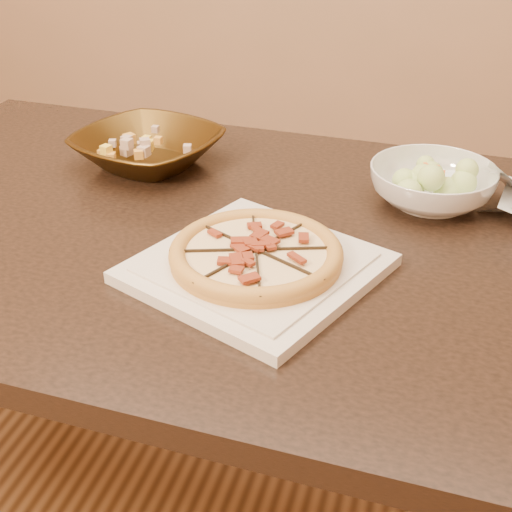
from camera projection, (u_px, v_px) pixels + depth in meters
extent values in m
cube|color=brown|center=(192.00, 461.00, 1.73)|extent=(4.00, 4.00, 0.02)
cube|color=black|center=(207.00, 234.00, 1.18)|extent=(1.43, 0.95, 0.04)
cylinder|color=black|center=(33.00, 264.00, 1.82)|extent=(0.07, 0.07, 0.71)
cube|color=beige|center=(256.00, 268.00, 1.03)|extent=(0.40, 0.40, 0.02)
cube|color=beige|center=(256.00, 262.00, 1.03)|extent=(0.34, 0.34, 0.00)
cylinder|color=#DFA450|center=(256.00, 257.00, 1.02)|extent=(0.25, 0.25, 0.01)
torus|color=#DFA450|center=(256.00, 252.00, 1.02)|extent=(0.25, 0.25, 0.03)
cylinder|color=#F8EDB2|center=(256.00, 253.00, 1.02)|extent=(0.20, 0.20, 0.01)
cube|color=black|center=(256.00, 250.00, 1.02)|extent=(0.08, 0.23, 0.01)
cube|color=black|center=(256.00, 250.00, 1.02)|extent=(0.22, 0.11, 0.01)
cube|color=black|center=(256.00, 250.00, 1.02)|extent=(0.23, 0.08, 0.01)
cube|color=black|center=(256.00, 250.00, 1.02)|extent=(0.11, 0.22, 0.01)
cube|color=maroon|center=(269.00, 248.00, 1.02)|extent=(0.03, 0.02, 0.00)
cube|color=maroon|center=(283.00, 244.00, 1.03)|extent=(0.03, 0.02, 0.00)
cube|color=maroon|center=(293.00, 236.00, 1.04)|extent=(0.03, 0.03, 0.00)
cube|color=maroon|center=(268.00, 242.00, 1.03)|extent=(0.02, 0.03, 0.00)
cube|color=maroon|center=(271.00, 234.00, 1.05)|extent=(0.02, 0.03, 0.00)
cube|color=maroon|center=(266.00, 225.00, 1.07)|extent=(0.02, 0.02, 0.00)
cube|color=maroon|center=(255.00, 237.00, 1.04)|extent=(0.02, 0.03, 0.00)
cube|color=maroon|center=(245.00, 231.00, 1.06)|extent=(0.02, 0.03, 0.00)
cube|color=maroon|center=(228.00, 226.00, 1.07)|extent=(0.03, 0.03, 0.00)
cube|color=maroon|center=(236.00, 239.00, 1.04)|extent=(0.03, 0.02, 0.00)
cube|color=maroon|center=(218.00, 238.00, 1.04)|extent=(0.03, 0.02, 0.00)
cube|color=maroon|center=(241.00, 246.00, 1.02)|extent=(0.02, 0.02, 0.00)
cube|color=maroon|center=(224.00, 249.00, 1.01)|extent=(0.03, 0.02, 0.00)
cube|color=maroon|center=(209.00, 256.00, 1.00)|extent=(0.03, 0.02, 0.00)
cube|color=maroon|center=(239.00, 254.00, 1.00)|extent=(0.03, 0.03, 0.00)
cube|color=maroon|center=(230.00, 262.00, 0.98)|extent=(0.02, 0.03, 0.00)
cube|color=maroon|center=(230.00, 273.00, 0.96)|extent=(0.02, 0.03, 0.00)
cube|color=maroon|center=(250.00, 261.00, 0.98)|extent=(0.02, 0.02, 0.00)
cube|color=maroon|center=(258.00, 270.00, 0.96)|extent=(0.02, 0.03, 0.00)
cube|color=maroon|center=(260.00, 255.00, 1.00)|extent=(0.02, 0.03, 0.00)
cube|color=maroon|center=(273.00, 261.00, 0.98)|extent=(0.03, 0.03, 0.00)
cube|color=maroon|center=(292.00, 264.00, 0.98)|extent=(0.03, 0.02, 0.00)
cube|color=maroon|center=(273.00, 252.00, 1.00)|extent=(0.03, 0.02, 0.00)
cube|color=maroon|center=(290.00, 252.00, 1.01)|extent=(0.02, 0.02, 0.00)
imported|color=#483111|center=(148.00, 149.00, 1.37)|extent=(0.33, 0.33, 0.06)
cube|color=tan|center=(146.00, 126.00, 1.34)|extent=(0.03, 0.03, 0.03)
cube|color=gold|center=(156.00, 126.00, 1.34)|extent=(0.03, 0.03, 0.03)
cube|color=yellow|center=(164.00, 124.00, 1.35)|extent=(0.03, 0.03, 0.03)
cube|color=tan|center=(169.00, 120.00, 1.37)|extent=(0.03, 0.03, 0.03)
cube|color=gold|center=(149.00, 125.00, 1.35)|extent=(0.03, 0.03, 0.03)
cube|color=yellow|center=(151.00, 121.00, 1.36)|extent=(0.03, 0.03, 0.03)
cube|color=tan|center=(146.00, 118.00, 1.38)|extent=(0.03, 0.03, 0.03)
cube|color=gold|center=(146.00, 126.00, 1.34)|extent=(0.03, 0.03, 0.03)
cube|color=yellow|center=(140.00, 124.00, 1.35)|extent=(0.03, 0.03, 0.03)
cube|color=tan|center=(130.00, 123.00, 1.36)|extent=(0.03, 0.03, 0.03)
cube|color=gold|center=(118.00, 125.00, 1.35)|extent=(0.03, 0.03, 0.03)
cube|color=yellow|center=(140.00, 127.00, 1.34)|extent=(0.03, 0.03, 0.03)
cube|color=tan|center=(132.00, 129.00, 1.33)|extent=(0.03, 0.03, 0.03)
cube|color=gold|center=(127.00, 133.00, 1.31)|extent=(0.03, 0.03, 0.03)
cube|color=yellow|center=(145.00, 127.00, 1.34)|extent=(0.03, 0.03, 0.03)
cube|color=tan|center=(144.00, 130.00, 1.32)|extent=(0.03, 0.03, 0.03)
cube|color=gold|center=(150.00, 133.00, 1.31)|extent=(0.03, 0.03, 0.03)
cube|color=yellow|center=(161.00, 135.00, 1.30)|extent=(0.03, 0.03, 0.03)
cube|color=tan|center=(152.00, 128.00, 1.34)|extent=(0.03, 0.03, 0.03)
imported|color=silver|center=(432.00, 186.00, 1.22)|extent=(0.26, 0.26, 0.07)
sphere|color=#D8ED91|center=(436.00, 157.00, 1.19)|extent=(0.04, 0.04, 0.04)
sphere|color=#D8ED91|center=(447.00, 156.00, 1.20)|extent=(0.04, 0.04, 0.04)
sphere|color=#D8ED91|center=(447.00, 150.00, 1.22)|extent=(0.04, 0.04, 0.04)
sphere|color=#D8ED91|center=(435.00, 155.00, 1.20)|extent=(0.04, 0.04, 0.04)
sphere|color=#D8ED91|center=(424.00, 151.00, 1.22)|extent=(0.04, 0.04, 0.04)
sphere|color=#D8ED91|center=(434.00, 157.00, 1.19)|extent=(0.04, 0.04, 0.04)
sphere|color=#D8ED91|center=(422.00, 157.00, 1.19)|extent=(0.04, 0.04, 0.04)
sphere|color=#D8ED91|center=(417.00, 163.00, 1.17)|extent=(0.04, 0.04, 0.04)
sphere|color=#D8ED91|center=(434.00, 160.00, 1.18)|extent=(0.04, 0.04, 0.04)
sphere|color=#D8ED91|center=(443.00, 165.00, 1.16)|extent=(0.04, 0.04, 0.04)
sphere|color=#D8ED91|center=(438.00, 158.00, 1.19)|extent=(0.04, 0.04, 0.04)
cube|color=orange|center=(451.00, 159.00, 1.21)|extent=(0.02, 0.02, 0.01)
cube|color=orange|center=(417.00, 158.00, 1.21)|extent=(0.02, 0.02, 0.01)
cube|color=orange|center=(437.00, 170.00, 1.17)|extent=(0.02, 0.02, 0.01)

